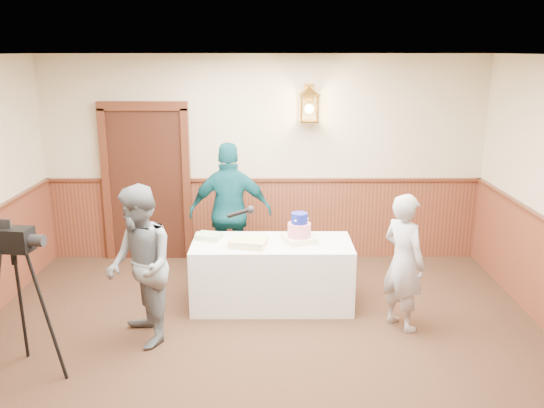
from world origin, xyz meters
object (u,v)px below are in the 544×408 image
at_px(sheet_cake_green, 209,236).
at_px(baker, 404,262).
at_px(assistant_p, 231,212).
at_px(tv_camera_rig, 21,312).
at_px(display_table, 272,273).
at_px(interviewer, 140,266).
at_px(tiered_cake, 299,231).
at_px(sheet_cake_yellow, 248,243).

xyz_separation_m(sheet_cake_green, baker, (2.08, -0.69, -0.05)).
distance_m(assistant_p, tv_camera_rig, 2.87).
height_order(display_table, tv_camera_rig, tv_camera_rig).
height_order(display_table, baker, baker).
bearing_deg(sheet_cake_green, assistant_p, 72.89).
bearing_deg(sheet_cake_green, display_table, -9.47).
xyz_separation_m(display_table, tv_camera_rig, (-2.20, -1.52, 0.25)).
distance_m(sheet_cake_green, interviewer, 1.15).
xyz_separation_m(sheet_cake_green, tv_camera_rig, (-1.48, -1.64, -0.15)).
bearing_deg(baker, interviewer, 63.06).
xyz_separation_m(tiered_cake, assistant_p, (-0.82, 0.76, -0.00)).
bearing_deg(assistant_p, sheet_cake_green, 70.25).
bearing_deg(sheet_cake_yellow, tv_camera_rig, -144.39).
xyz_separation_m(tiered_cake, tv_camera_rig, (-2.51, -1.54, -0.25)).
height_order(tiered_cake, assistant_p, assistant_p).
bearing_deg(interviewer, display_table, 98.21).
distance_m(tiered_cake, sheet_cake_green, 1.04).
distance_m(sheet_cake_green, baker, 2.19).
xyz_separation_m(sheet_cake_green, interviewer, (-0.57, -1.00, 0.02)).
relative_size(sheet_cake_green, assistant_p, 0.15).
height_order(interviewer, baker, interviewer).
height_order(baker, tv_camera_rig, baker).
height_order(display_table, tiered_cake, tiered_cake).
bearing_deg(sheet_cake_yellow, display_table, 25.95).
bearing_deg(display_table, sheet_cake_green, 170.53).
xyz_separation_m(interviewer, assistant_p, (0.78, 1.66, 0.08)).
relative_size(tiered_cake, baker, 0.28).
xyz_separation_m(sheet_cake_yellow, assistant_p, (-0.25, 0.91, 0.09)).
distance_m(display_table, tiered_cake, 0.59).
bearing_deg(baker, assistant_p, 20.54).
bearing_deg(sheet_cake_green, tiered_cake, -5.55).
bearing_deg(display_table, tiered_cake, 3.77).
distance_m(tiered_cake, tv_camera_rig, 2.96).
distance_m(tiered_cake, assistant_p, 1.12).
relative_size(baker, assistant_p, 0.83).
relative_size(sheet_cake_yellow, tv_camera_rig, 0.28).
height_order(sheet_cake_green, baker, baker).
bearing_deg(sheet_cake_green, baker, -18.38).
bearing_deg(tiered_cake, baker, -29.34).
bearing_deg(tiered_cake, sheet_cake_yellow, -165.47).
relative_size(sheet_cake_green, baker, 0.19).
relative_size(tiered_cake, sheet_cake_green, 1.52).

